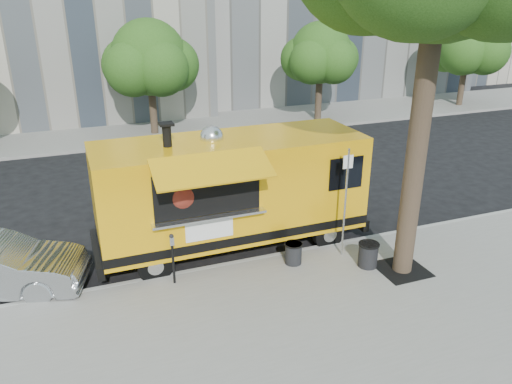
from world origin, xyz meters
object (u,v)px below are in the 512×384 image
far_tree_b (149,58)px  trash_bin_left (368,254)px  far_tree_c (321,53)px  parking_meter (173,253)px  sign_post (346,197)px  trash_bin_right (293,253)px  food_truck (231,190)px  far_tree_d (468,43)px

far_tree_b → trash_bin_left: bearing=-79.2°
far_tree_b → far_tree_c: bearing=-1.9°
far_tree_c → parking_meter: far_tree_c is taller
far_tree_c → sign_post: bearing=-114.8°
trash_bin_right → far_tree_b: bearing=94.5°
trash_bin_right → trash_bin_left: bearing=-25.1°
parking_meter → food_truck: size_ratio=0.18×
trash_bin_right → food_truck: bearing=124.7°
parking_meter → trash_bin_left: parking_meter is taller
far_tree_c → food_truck: 15.33m
far_tree_d → far_tree_c: bearing=-178.9°
far_tree_b → far_tree_c: (9.00, -0.30, -0.12)m
far_tree_c → trash_bin_left: (-6.13, -14.72, -3.22)m
trash_bin_left → far_tree_c: bearing=67.4°
far_tree_d → food_truck: bearing=-146.8°
parking_meter → food_truck: food_truck is taller
parking_meter → food_truck: bearing=37.7°
sign_post → trash_bin_right: (-1.42, 0.04, -1.39)m
parking_meter → trash_bin_left: bearing=-11.3°
far_tree_d → food_truck: (-19.03, -12.43, -2.13)m
sign_post → parking_meter: sign_post is taller
parking_meter → food_truck: (1.97, 1.52, 0.78)m
sign_post → far_tree_d: bearing=40.7°
parking_meter → far_tree_d: bearing=33.6°
parking_meter → food_truck: 2.60m
far_tree_b → trash_bin_left: 15.65m
far_tree_c → sign_post: size_ratio=1.74×
far_tree_c → trash_bin_left: far_tree_c is taller
far_tree_d → trash_bin_right: 23.03m
sign_post → trash_bin_right: 1.99m
trash_bin_left → trash_bin_right: size_ratio=1.14×
far_tree_b → far_tree_d: 19.00m
parking_meter → trash_bin_left: 4.99m
sign_post → trash_bin_left: 1.59m
far_tree_d → sign_post: far_tree_d is taller
sign_post → food_truck: food_truck is taller
far_tree_d → food_truck: size_ratio=0.75×
trash_bin_right → parking_meter: bearing=177.2°
food_truck → trash_bin_right: size_ratio=13.24×
sign_post → trash_bin_left: sign_post is taller
far_tree_c → food_truck: far_tree_c is taller
parking_meter → sign_post: bearing=-2.5°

